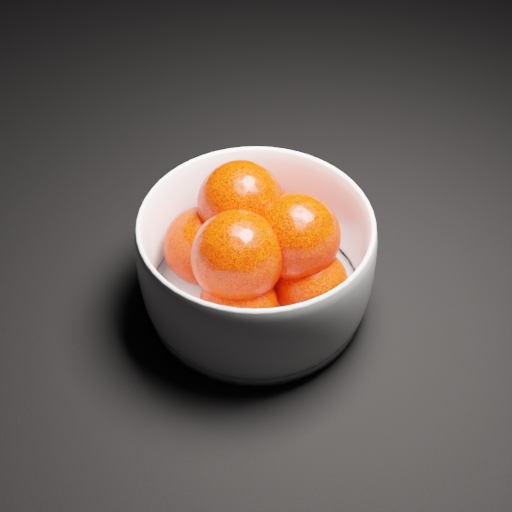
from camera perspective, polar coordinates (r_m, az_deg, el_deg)
name	(u,v)px	position (r m, az deg, el deg)	size (l,w,h in m)	color
bowl	(256,260)	(0.57, 0.00, -0.32)	(0.19, 0.19, 0.09)	white
orange_pile	(254,247)	(0.57, -0.17, 0.75)	(0.13, 0.14, 0.10)	#FF1901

